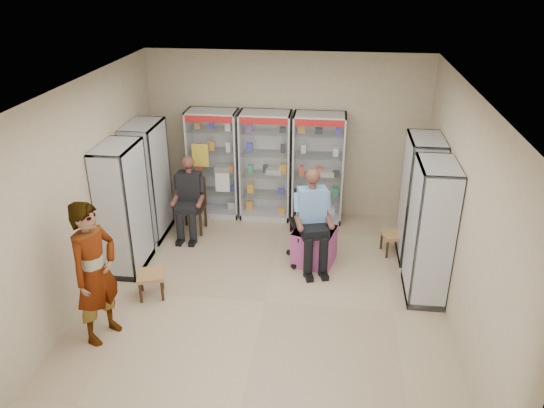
# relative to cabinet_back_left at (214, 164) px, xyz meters

# --- Properties ---
(floor) EXTENTS (6.00, 6.00, 0.00)m
(floor) POSITION_rel_cabinet_back_left_xyz_m (1.30, -2.73, -1.00)
(floor) COLOR tan
(floor) RESTS_ON ground
(room_shell) EXTENTS (5.02, 6.02, 3.01)m
(room_shell) POSITION_rel_cabinet_back_left_xyz_m (1.30, -2.73, 0.97)
(room_shell) COLOR #C2B390
(room_shell) RESTS_ON ground
(cabinet_back_left) EXTENTS (0.90, 0.50, 2.00)m
(cabinet_back_left) POSITION_rel_cabinet_back_left_xyz_m (0.00, 0.00, 0.00)
(cabinet_back_left) COLOR #9EA1A5
(cabinet_back_left) RESTS_ON floor
(cabinet_back_mid) EXTENTS (0.90, 0.50, 2.00)m
(cabinet_back_mid) POSITION_rel_cabinet_back_left_xyz_m (0.95, 0.00, 0.00)
(cabinet_back_mid) COLOR silver
(cabinet_back_mid) RESTS_ON floor
(cabinet_back_right) EXTENTS (0.90, 0.50, 2.00)m
(cabinet_back_right) POSITION_rel_cabinet_back_left_xyz_m (1.90, 0.00, 0.00)
(cabinet_back_right) COLOR #A7A9AF
(cabinet_back_right) RESTS_ON floor
(cabinet_right_far) EXTENTS (0.90, 0.50, 2.00)m
(cabinet_right_far) POSITION_rel_cabinet_back_left_xyz_m (3.53, -1.13, 0.00)
(cabinet_right_far) COLOR silver
(cabinet_right_far) RESTS_ON floor
(cabinet_right_near) EXTENTS (0.90, 0.50, 2.00)m
(cabinet_right_near) POSITION_rel_cabinet_back_left_xyz_m (3.53, -2.23, 0.00)
(cabinet_right_near) COLOR #B9BAC1
(cabinet_right_near) RESTS_ON floor
(cabinet_left_far) EXTENTS (0.90, 0.50, 2.00)m
(cabinet_left_far) POSITION_rel_cabinet_back_left_xyz_m (-0.93, -0.93, 0.00)
(cabinet_left_far) COLOR #B7B8BF
(cabinet_left_far) RESTS_ON floor
(cabinet_left_near) EXTENTS (0.90, 0.50, 2.00)m
(cabinet_left_near) POSITION_rel_cabinet_back_left_xyz_m (-0.93, -2.03, 0.00)
(cabinet_left_near) COLOR silver
(cabinet_left_near) RESTS_ON floor
(wooden_chair) EXTENTS (0.42, 0.42, 0.94)m
(wooden_chair) POSITION_rel_cabinet_back_left_xyz_m (-0.25, -0.73, -0.53)
(wooden_chair) COLOR #2F2112
(wooden_chair) RESTS_ON floor
(seated_customer) EXTENTS (0.44, 0.60, 1.34)m
(seated_customer) POSITION_rel_cabinet_back_left_xyz_m (-0.25, -0.78, -0.33)
(seated_customer) COLOR black
(seated_customer) RESTS_ON floor
(office_chair) EXTENTS (0.79, 0.79, 1.17)m
(office_chair) POSITION_rel_cabinet_back_left_xyz_m (1.87, -1.51, -0.41)
(office_chair) COLOR black
(office_chair) RESTS_ON floor
(seated_shopkeeper) EXTENTS (0.66, 0.79, 1.49)m
(seated_shopkeeper) POSITION_rel_cabinet_back_left_xyz_m (1.87, -1.56, -0.25)
(seated_shopkeeper) COLOR #6785CB
(seated_shopkeeper) RESTS_ON floor
(pink_trunk) EXTENTS (0.72, 0.71, 0.58)m
(pink_trunk) POSITION_rel_cabinet_back_left_xyz_m (1.93, -1.56, -0.71)
(pink_trunk) COLOR #A7426D
(pink_trunk) RESTS_ON floor
(tea_glass) EXTENTS (0.07, 0.07, 0.11)m
(tea_glass) POSITION_rel_cabinet_back_left_xyz_m (1.91, -1.60, -0.37)
(tea_glass) COLOR #5D2708
(tea_glass) RESTS_ON pink_trunk
(woven_stool_a) EXTENTS (0.44, 0.44, 0.36)m
(woven_stool_a) POSITION_rel_cabinet_back_left_xyz_m (3.20, -1.10, -0.82)
(woven_stool_a) COLOR tan
(woven_stool_a) RESTS_ON floor
(woven_stool_b) EXTENTS (0.47, 0.47, 0.37)m
(woven_stool_b) POSITION_rel_cabinet_back_left_xyz_m (-0.33, -2.76, -0.81)
(woven_stool_b) COLOR #A17344
(woven_stool_b) RESTS_ON floor
(standing_man) EXTENTS (0.66, 0.80, 1.88)m
(standing_man) POSITION_rel_cabinet_back_left_xyz_m (-0.65, -3.69, -0.06)
(standing_man) COLOR gray
(standing_man) RESTS_ON floor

